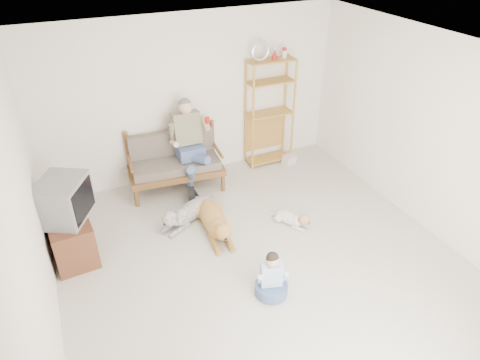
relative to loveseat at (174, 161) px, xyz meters
name	(u,v)px	position (x,y,z in m)	size (l,w,h in m)	color
floor	(267,270)	(0.48, -2.39, -0.49)	(5.50, 5.50, 0.00)	beige
ceiling	(277,61)	(0.48, -2.39, 2.21)	(5.50, 5.50, 0.00)	silver
wall_back	(192,99)	(0.48, 0.36, 0.86)	(5.00, 5.00, 0.00)	silver
wall_left	(30,240)	(-2.02, -2.39, 0.86)	(5.50, 5.50, 0.00)	silver
wall_right	(439,140)	(2.98, -2.39, 0.86)	(5.50, 5.50, 0.00)	silver
loveseat	(174,161)	(0.00, 0.00, 0.00)	(1.56, 0.84, 0.95)	brown
man	(191,152)	(0.23, -0.19, 0.21)	(0.57, 0.82, 1.32)	#516494
etagere	(269,112)	(1.80, 0.16, 0.48)	(0.84, 0.37, 2.19)	#B78139
book_stack	(289,159)	(2.12, -0.07, -0.41)	(0.23, 0.17, 0.15)	white
tv_stand	(71,236)	(-1.74, -1.06, -0.19)	(0.57, 0.94, 0.60)	brown
crt_tv	(64,200)	(-1.71, -1.05, 0.38)	(0.77, 0.82, 0.54)	slate
wall_outlet	(124,171)	(-0.77, 0.35, -0.19)	(0.12, 0.02, 0.08)	silver
golden_retriever	(215,222)	(0.16, -1.38, -0.32)	(0.42, 1.36, 0.41)	#A8783A
shaggy_dog	(187,213)	(-0.13, -0.98, -0.34)	(1.06, 0.72, 0.36)	white
terrier	(294,219)	(1.26, -1.71, -0.38)	(0.41, 0.63, 0.26)	silver
child	(271,279)	(0.34, -2.76, -0.26)	(0.40, 0.40, 0.63)	#516494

